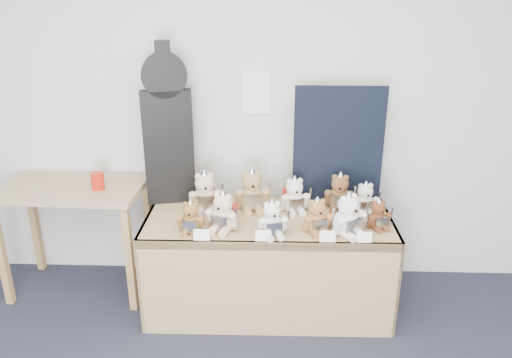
{
  "coord_description": "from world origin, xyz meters",
  "views": [
    {
      "loc": [
        0.25,
        -1.04,
        2.15
      ],
      "look_at": [
        0.14,
        1.91,
        1.01
      ],
      "focal_mm": 35.0,
      "sensor_mm": 36.0,
      "label": 1
    }
  ],
  "objects_px": {
    "teddy_back_end": "(365,200)",
    "teddy_back_far_left": "(207,197)",
    "teddy_front_left": "(223,213)",
    "teddy_front_centre": "(272,220)",
    "side_table": "(74,203)",
    "teddy_front_far_left": "(191,219)",
    "display_table": "(268,242)",
    "teddy_back_left": "(205,193)",
    "red_cup": "(98,181)",
    "teddy_front_far_right": "(348,217)",
    "teddy_back_centre_right": "(294,197)",
    "teddy_back_right": "(339,193)",
    "teddy_front_end": "(378,216)",
    "teddy_back_centre_left": "(252,192)",
    "teddy_front_right": "(317,217)",
    "guitar_case": "(168,127)"
  },
  "relations": [
    {
      "from": "teddy_front_end",
      "to": "teddy_back_far_left",
      "type": "relative_size",
      "value": 0.94
    },
    {
      "from": "side_table",
      "to": "teddy_back_centre_left",
      "type": "distance_m",
      "value": 1.29
    },
    {
      "from": "teddy_front_right",
      "to": "teddy_back_centre_right",
      "type": "relative_size",
      "value": 0.92
    },
    {
      "from": "side_table",
      "to": "teddy_front_far_left",
      "type": "height_order",
      "value": "teddy_front_far_left"
    },
    {
      "from": "guitar_case",
      "to": "teddy_back_centre_left",
      "type": "distance_m",
      "value": 0.74
    },
    {
      "from": "teddy_front_centre",
      "to": "teddy_back_right",
      "type": "bearing_deg",
      "value": 26.84
    },
    {
      "from": "red_cup",
      "to": "teddy_back_left",
      "type": "height_order",
      "value": "teddy_back_left"
    },
    {
      "from": "red_cup",
      "to": "teddy_back_end",
      "type": "height_order",
      "value": "red_cup"
    },
    {
      "from": "red_cup",
      "to": "teddy_front_left",
      "type": "bearing_deg",
      "value": -19.35
    },
    {
      "from": "teddy_front_centre",
      "to": "side_table",
      "type": "bearing_deg",
      "value": 147.77
    },
    {
      "from": "side_table",
      "to": "teddy_front_left",
      "type": "bearing_deg",
      "value": -15.59
    },
    {
      "from": "teddy_front_centre",
      "to": "teddy_front_far_right",
      "type": "xyz_separation_m",
      "value": [
        0.47,
        0.03,
        0.02
      ]
    },
    {
      "from": "teddy_front_end",
      "to": "teddy_back_left",
      "type": "bearing_deg",
      "value": 148.72
    },
    {
      "from": "teddy_front_end",
      "to": "teddy_back_centre_right",
      "type": "relative_size",
      "value": 0.78
    },
    {
      "from": "teddy_front_end",
      "to": "teddy_back_centre_right",
      "type": "distance_m",
      "value": 0.58
    },
    {
      "from": "teddy_back_end",
      "to": "teddy_front_end",
      "type": "bearing_deg",
      "value": -88.29
    },
    {
      "from": "teddy_back_far_left",
      "to": "teddy_back_left",
      "type": "bearing_deg",
      "value": -95.62
    },
    {
      "from": "display_table",
      "to": "teddy_back_centre_right",
      "type": "xyz_separation_m",
      "value": [
        0.17,
        0.19,
        0.26
      ]
    },
    {
      "from": "display_table",
      "to": "teddy_back_left",
      "type": "height_order",
      "value": "teddy_back_left"
    },
    {
      "from": "teddy_front_centre",
      "to": "teddy_front_right",
      "type": "xyz_separation_m",
      "value": [
        0.28,
        0.06,
        -0.0
      ]
    },
    {
      "from": "display_table",
      "to": "side_table",
      "type": "height_order",
      "value": "side_table"
    },
    {
      "from": "display_table",
      "to": "red_cup",
      "type": "relative_size",
      "value": 14.06
    },
    {
      "from": "guitar_case",
      "to": "teddy_front_left",
      "type": "xyz_separation_m",
      "value": [
        0.42,
        -0.45,
        -0.44
      ]
    },
    {
      "from": "side_table",
      "to": "red_cup",
      "type": "height_order",
      "value": "red_cup"
    },
    {
      "from": "teddy_front_far_left",
      "to": "teddy_front_far_right",
      "type": "relative_size",
      "value": 0.77
    },
    {
      "from": "guitar_case",
      "to": "display_table",
      "type": "bearing_deg",
      "value": -37.47
    },
    {
      "from": "teddy_back_right",
      "to": "teddy_back_far_left",
      "type": "relative_size",
      "value": 1.24
    },
    {
      "from": "display_table",
      "to": "teddy_front_far_right",
      "type": "bearing_deg",
      "value": -17.32
    },
    {
      "from": "display_table",
      "to": "teddy_front_end",
      "type": "relative_size",
      "value": 7.72
    },
    {
      "from": "side_table",
      "to": "teddy_front_far_left",
      "type": "distance_m",
      "value": 1.01
    },
    {
      "from": "display_table",
      "to": "teddy_back_left",
      "type": "distance_m",
      "value": 0.55
    },
    {
      "from": "red_cup",
      "to": "teddy_back_left",
      "type": "distance_m",
      "value": 0.76
    },
    {
      "from": "teddy_front_left",
      "to": "teddy_back_right",
      "type": "height_order",
      "value": "teddy_front_left"
    },
    {
      "from": "display_table",
      "to": "red_cup",
      "type": "height_order",
      "value": "red_cup"
    },
    {
      "from": "teddy_front_far_right",
      "to": "teddy_back_left",
      "type": "height_order",
      "value": "teddy_back_left"
    },
    {
      "from": "teddy_back_centre_right",
      "to": "teddy_back_far_left",
      "type": "xyz_separation_m",
      "value": [
        -0.6,
        0.01,
        -0.02
      ]
    },
    {
      "from": "teddy_front_left",
      "to": "teddy_back_far_left",
      "type": "height_order",
      "value": "teddy_front_left"
    },
    {
      "from": "teddy_front_right",
      "to": "teddy_back_end",
      "type": "height_order",
      "value": "teddy_front_right"
    },
    {
      "from": "teddy_back_end",
      "to": "teddy_back_far_left",
      "type": "xyz_separation_m",
      "value": [
        -1.09,
        0.02,
        -0.01
      ]
    },
    {
      "from": "teddy_front_far_right",
      "to": "teddy_back_right",
      "type": "distance_m",
      "value": 0.4
    },
    {
      "from": "teddy_front_centre",
      "to": "teddy_front_right",
      "type": "height_order",
      "value": "teddy_front_centre"
    },
    {
      "from": "teddy_front_far_left",
      "to": "teddy_back_centre_left",
      "type": "relative_size",
      "value": 0.73
    },
    {
      "from": "teddy_front_left",
      "to": "teddy_front_far_right",
      "type": "distance_m",
      "value": 0.79
    },
    {
      "from": "teddy_front_far_left",
      "to": "teddy_back_centre_left",
      "type": "height_order",
      "value": "teddy_back_centre_left"
    },
    {
      "from": "teddy_back_left",
      "to": "teddy_back_end",
      "type": "distance_m",
      "value": 1.1
    },
    {
      "from": "teddy_front_left",
      "to": "teddy_front_centre",
      "type": "distance_m",
      "value": 0.32
    },
    {
      "from": "display_table",
      "to": "teddy_back_end",
      "type": "height_order",
      "value": "teddy_back_end"
    },
    {
      "from": "red_cup",
      "to": "teddy_front_end",
      "type": "height_order",
      "value": "red_cup"
    },
    {
      "from": "teddy_front_far_right",
      "to": "teddy_back_centre_left",
      "type": "distance_m",
      "value": 0.71
    },
    {
      "from": "teddy_back_left",
      "to": "teddy_back_far_left",
      "type": "xyz_separation_m",
      "value": [
        0.01,
        0.02,
        -0.03
      ]
    }
  ]
}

